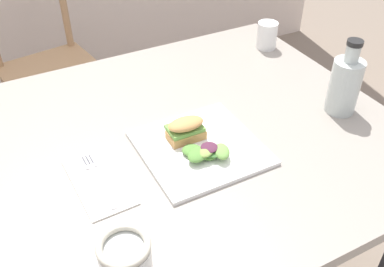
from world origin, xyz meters
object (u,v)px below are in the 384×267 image
at_px(plate_lunch, 200,148).
at_px(sandwich_half_front, 186,129).
at_px(fork_on_napkin, 96,176).
at_px(bottle_cold_brew, 344,88).
at_px(dining_table, 163,177).
at_px(chair_wooden_far, 49,67).
at_px(cup_extra_side, 267,35).

height_order(plate_lunch, sandwich_half_front, sandwich_half_front).
distance_m(sandwich_half_front, fork_on_napkin, 0.24).
xyz_separation_m(fork_on_napkin, bottle_cold_brew, (0.66, -0.05, 0.06)).
relative_size(dining_table, fork_on_napkin, 6.45).
height_order(chair_wooden_far, bottle_cold_brew, bottle_cold_brew).
bearing_deg(plate_lunch, dining_table, 132.81).
bearing_deg(sandwich_half_front, cup_extra_side, 34.61).
xyz_separation_m(plate_lunch, cup_extra_side, (0.45, 0.36, 0.04)).
xyz_separation_m(fork_on_napkin, cup_extra_side, (0.70, 0.34, 0.04)).
height_order(plate_lunch, cup_extra_side, cup_extra_side).
relative_size(sandwich_half_front, cup_extra_side, 1.02).
distance_m(sandwich_half_front, cup_extra_side, 0.56).
bearing_deg(sandwich_half_front, bottle_cold_brew, -9.55).
height_order(bottle_cold_brew, cup_extra_side, bottle_cold_brew).
xyz_separation_m(sandwich_half_front, bottle_cold_brew, (0.42, -0.07, 0.03)).
bearing_deg(cup_extra_side, dining_table, -150.87).
relative_size(dining_table, plate_lunch, 4.39).
bearing_deg(sandwich_half_front, plate_lunch, -69.37).
distance_m(plate_lunch, fork_on_napkin, 0.25).
distance_m(dining_table, chair_wooden_far, 1.06).
relative_size(chair_wooden_far, plate_lunch, 3.19).
bearing_deg(chair_wooden_far, bottle_cold_brew, -63.94).
distance_m(plate_lunch, cup_extra_side, 0.58).
bearing_deg(chair_wooden_far, sandwich_half_front, -82.74).
bearing_deg(bottle_cold_brew, plate_lunch, 175.90).
bearing_deg(plate_lunch, sandwich_half_front, 110.63).
xyz_separation_m(dining_table, sandwich_half_front, (0.05, -0.03, 0.16)).
xyz_separation_m(dining_table, fork_on_napkin, (-0.18, -0.05, 0.13)).
xyz_separation_m(chair_wooden_far, bottle_cold_brew, (0.56, -1.15, 0.36)).
distance_m(chair_wooden_far, fork_on_napkin, 1.14).
relative_size(plate_lunch, bottle_cold_brew, 1.35).
distance_m(bottle_cold_brew, cup_extra_side, 0.39).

